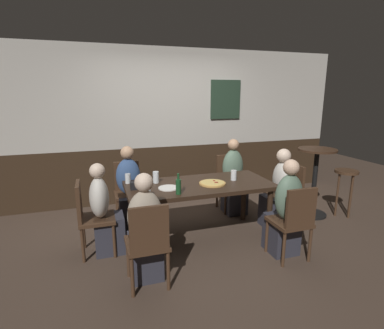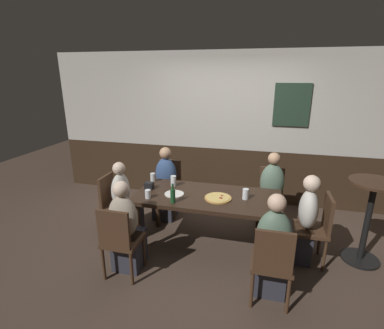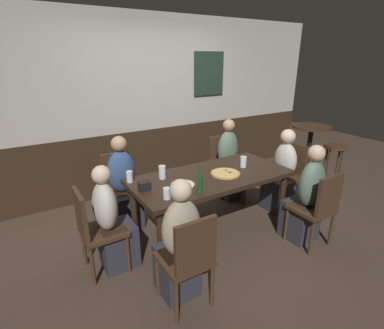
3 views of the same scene
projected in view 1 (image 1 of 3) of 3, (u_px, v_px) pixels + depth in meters
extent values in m
plane|color=#423328|center=(199.00, 237.00, 3.96)|extent=(12.00, 12.00, 0.00)
cube|color=#332316|center=(169.00, 172.00, 5.38)|extent=(6.40, 0.10, 0.95)
cube|color=#B7B2A8|center=(168.00, 98.00, 5.08)|extent=(6.40, 0.10, 1.65)
cube|color=#233828|center=(225.00, 100.00, 5.34)|extent=(0.56, 0.03, 0.68)
cube|color=black|center=(199.00, 185.00, 3.80)|extent=(1.84, 0.85, 0.05)
cylinder|color=black|center=(140.00, 233.00, 3.31)|extent=(0.07, 0.07, 0.69)
cylinder|color=black|center=(269.00, 215.00, 3.81)|extent=(0.07, 0.07, 0.69)
cylinder|color=black|center=(132.00, 210.00, 3.96)|extent=(0.07, 0.07, 0.69)
cylinder|color=black|center=(244.00, 198.00, 4.45)|extent=(0.07, 0.07, 0.69)
cube|color=#422B1C|center=(97.00, 219.00, 3.48)|extent=(0.40, 0.40, 0.04)
cube|color=#422B1C|center=(79.00, 201.00, 3.37)|extent=(0.04, 0.36, 0.43)
cylinder|color=#422B1C|center=(112.00, 229.00, 3.74)|extent=(0.04, 0.04, 0.41)
cylinder|color=#422B1C|center=(114.00, 241.00, 3.43)|extent=(0.04, 0.04, 0.41)
cylinder|color=#422B1C|center=(84.00, 232.00, 3.64)|extent=(0.04, 0.04, 0.41)
cylinder|color=#422B1C|center=(83.00, 246.00, 3.33)|extent=(0.04, 0.04, 0.41)
cube|color=#422B1C|center=(283.00, 196.00, 4.24)|extent=(0.40, 0.40, 0.04)
cube|color=#422B1C|center=(295.00, 179.00, 4.24)|extent=(0.04, 0.36, 0.43)
cylinder|color=#422B1C|center=(279.00, 217.00, 4.08)|extent=(0.04, 0.04, 0.41)
cylinder|color=#422B1C|center=(265.00, 208.00, 4.40)|extent=(0.04, 0.04, 0.41)
cylinder|color=#422B1C|center=(300.00, 214.00, 4.19)|extent=(0.04, 0.04, 0.41)
cylinder|color=#422B1C|center=(285.00, 206.00, 4.50)|extent=(0.04, 0.04, 0.41)
cube|color=#422B1C|center=(289.00, 222.00, 3.40)|extent=(0.40, 0.40, 0.04)
cube|color=#422B1C|center=(301.00, 208.00, 3.17)|extent=(0.36, 0.04, 0.43)
cylinder|color=#422B1C|center=(267.00, 236.00, 3.55)|extent=(0.04, 0.04, 0.41)
cylinder|color=#422B1C|center=(291.00, 232.00, 3.66)|extent=(0.04, 0.04, 0.41)
cylinder|color=#422B1C|center=(284.00, 250.00, 3.24)|extent=(0.04, 0.04, 0.41)
cylinder|color=#422B1C|center=(310.00, 245.00, 3.34)|extent=(0.04, 0.04, 0.41)
cube|color=#422B1C|center=(129.00, 194.00, 4.33)|extent=(0.40, 0.40, 0.04)
cube|color=#422B1C|center=(127.00, 176.00, 4.44)|extent=(0.36, 0.04, 0.43)
cylinder|color=#422B1C|center=(143.00, 212.00, 4.27)|extent=(0.04, 0.04, 0.41)
cylinder|color=#422B1C|center=(119.00, 215.00, 4.17)|extent=(0.04, 0.04, 0.41)
cylinder|color=#422B1C|center=(140.00, 204.00, 4.59)|extent=(0.04, 0.04, 0.41)
cylinder|color=#422B1C|center=(117.00, 206.00, 4.49)|extent=(0.04, 0.04, 0.41)
cube|color=#422B1C|center=(147.00, 244.00, 2.91)|extent=(0.40, 0.40, 0.04)
cube|color=#422B1C|center=(149.00, 229.00, 2.69)|extent=(0.36, 0.04, 0.43)
cylinder|color=#422B1C|center=(128.00, 258.00, 3.07)|extent=(0.04, 0.04, 0.41)
cylinder|color=#422B1C|center=(161.00, 253.00, 3.17)|extent=(0.04, 0.04, 0.41)
cylinder|color=#422B1C|center=(132.00, 277.00, 2.75)|extent=(0.04, 0.04, 0.41)
cylinder|color=#422B1C|center=(168.00, 271.00, 2.85)|extent=(0.04, 0.04, 0.41)
cube|color=#422B1C|center=(231.00, 184.00, 4.82)|extent=(0.40, 0.40, 0.04)
cube|color=#422B1C|center=(227.00, 168.00, 4.93)|extent=(0.36, 0.04, 0.43)
cylinder|color=#422B1C|center=(245.00, 200.00, 4.76)|extent=(0.04, 0.04, 0.41)
cylinder|color=#422B1C|center=(225.00, 202.00, 4.66)|extent=(0.04, 0.04, 0.41)
cylinder|color=#422B1C|center=(236.00, 193.00, 5.08)|extent=(0.04, 0.04, 0.41)
cylinder|color=#422B1C|center=(217.00, 195.00, 4.97)|extent=(0.04, 0.04, 0.41)
cube|color=#2D2D38|center=(110.00, 233.00, 3.57)|extent=(0.34, 0.32, 0.45)
ellipsoid|color=beige|center=(99.00, 197.00, 3.43)|extent=(0.22, 0.34, 0.48)
sphere|color=beige|center=(97.00, 171.00, 3.36)|extent=(0.17, 0.17, 0.17)
cube|color=#2D2D38|center=(274.00, 211.00, 4.25)|extent=(0.34, 0.32, 0.45)
ellipsoid|color=beige|center=(282.00, 179.00, 4.17)|extent=(0.22, 0.34, 0.48)
sphere|color=beige|center=(284.00, 156.00, 4.09)|extent=(0.19, 0.19, 0.19)
cube|color=#2D2D38|center=(281.00, 234.00, 3.56)|extent=(0.32, 0.34, 0.45)
ellipsoid|color=#56705B|center=(289.00, 197.00, 3.37)|extent=(0.34, 0.22, 0.53)
sphere|color=#DBB293|center=(291.00, 167.00, 3.29)|extent=(0.18, 0.18, 0.18)
cube|color=#2D2D38|center=(131.00, 211.00, 4.25)|extent=(0.32, 0.34, 0.45)
ellipsoid|color=#334C7A|center=(128.00, 176.00, 4.23)|extent=(0.34, 0.22, 0.52)
sphere|color=tan|center=(127.00, 153.00, 4.15)|extent=(0.18, 0.18, 0.18)
cube|color=#2D2D38|center=(145.00, 256.00, 3.08)|extent=(0.32, 0.34, 0.45)
ellipsoid|color=tan|center=(145.00, 216.00, 2.88)|extent=(0.34, 0.22, 0.51)
sphere|color=beige|center=(144.00, 182.00, 2.80)|extent=(0.18, 0.18, 0.18)
cube|color=#2D2D38|center=(234.00, 199.00, 4.74)|extent=(0.32, 0.34, 0.45)
ellipsoid|color=#56705B|center=(233.00, 167.00, 4.71)|extent=(0.34, 0.22, 0.55)
sphere|color=tan|center=(233.00, 145.00, 4.63)|extent=(0.17, 0.17, 0.17)
cylinder|color=tan|center=(212.00, 183.00, 3.77)|extent=(0.33, 0.33, 0.02)
cylinder|color=#DBB760|center=(212.00, 182.00, 3.77)|extent=(0.29, 0.29, 0.01)
cylinder|color=maroon|center=(217.00, 182.00, 3.75)|extent=(0.03, 0.03, 0.00)
cylinder|color=maroon|center=(214.00, 181.00, 3.82)|extent=(0.03, 0.03, 0.00)
cylinder|color=maroon|center=(216.00, 182.00, 3.75)|extent=(0.03, 0.03, 0.00)
cylinder|color=silver|center=(148.00, 191.00, 3.32)|extent=(0.07, 0.07, 0.11)
cylinder|color=gold|center=(148.00, 193.00, 3.33)|extent=(0.06, 0.06, 0.06)
cylinder|color=silver|center=(156.00, 177.00, 3.81)|extent=(0.08, 0.08, 0.15)
cylinder|color=#331E14|center=(156.00, 179.00, 3.81)|extent=(0.07, 0.07, 0.09)
cylinder|color=silver|center=(128.00, 179.00, 3.79)|extent=(0.07, 0.07, 0.12)
cylinder|color=#B26623|center=(128.00, 180.00, 3.80)|extent=(0.06, 0.06, 0.09)
cylinder|color=silver|center=(234.00, 175.00, 3.93)|extent=(0.08, 0.08, 0.13)
cylinder|color=#C6842D|center=(234.00, 176.00, 3.93)|extent=(0.07, 0.07, 0.11)
cylinder|color=#194723|center=(178.00, 187.00, 3.38)|extent=(0.06, 0.06, 0.17)
cylinder|color=#194723|center=(178.00, 176.00, 3.35)|extent=(0.03, 0.03, 0.07)
cylinder|color=white|center=(169.00, 188.00, 3.60)|extent=(0.25, 0.25, 0.01)
cube|color=black|center=(135.00, 185.00, 3.56)|extent=(0.11, 0.09, 0.09)
cylinder|color=black|center=(311.00, 214.00, 4.69)|extent=(0.44, 0.44, 0.03)
cylinder|color=black|center=(314.00, 183.00, 4.57)|extent=(0.07, 0.07, 0.99)
cylinder|color=#382316|center=(318.00, 150.00, 4.46)|extent=(0.56, 0.56, 0.03)
cylinder|color=#422B1C|center=(347.00, 172.00, 4.53)|extent=(0.34, 0.34, 0.04)
cylinder|color=#422B1C|center=(351.00, 193.00, 4.65)|extent=(0.03, 0.03, 0.68)
cylinder|color=#422B1C|center=(338.00, 192.00, 4.73)|extent=(0.03, 0.03, 0.68)
cylinder|color=#422B1C|center=(337.00, 195.00, 4.57)|extent=(0.03, 0.03, 0.68)
cylinder|color=#422B1C|center=(351.00, 197.00, 4.49)|extent=(0.03, 0.03, 0.68)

